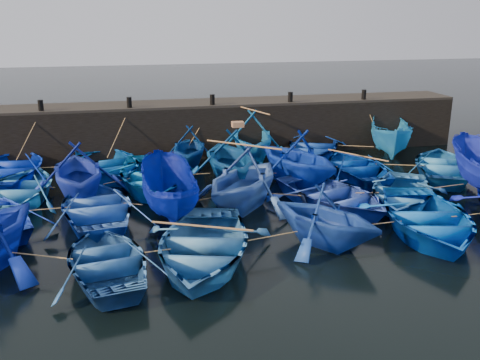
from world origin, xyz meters
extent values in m
plane|color=black|center=(0.00, 0.00, 0.00)|extent=(120.00, 120.00, 0.00)
cube|color=black|center=(0.00, 10.50, 1.25)|extent=(26.00, 2.50, 2.50)
cube|color=black|center=(0.00, 10.50, 2.56)|extent=(26.00, 2.50, 0.12)
cylinder|color=black|center=(-8.00, 9.60, 2.87)|extent=(0.24, 0.24, 0.50)
cylinder|color=black|center=(-4.00, 9.60, 2.87)|extent=(0.24, 0.24, 0.50)
cylinder|color=black|center=(0.00, 9.60, 2.87)|extent=(0.24, 0.24, 0.50)
cylinder|color=black|center=(4.00, 9.60, 2.87)|extent=(0.24, 0.24, 0.50)
cylinder|color=black|center=(8.00, 9.60, 2.87)|extent=(0.24, 0.24, 0.50)
imported|color=#001B93|center=(-9.17, 7.23, 0.60)|extent=(4.52, 6.05, 1.20)
imported|color=#0445A0|center=(-5.16, 7.15, 0.57)|extent=(5.37, 6.43, 1.15)
imported|color=navy|center=(-1.41, 7.84, 0.98)|extent=(3.88, 4.28, 1.96)
imported|color=blue|center=(1.70, 8.34, 1.24)|extent=(4.84, 5.36, 2.48)
imported|color=navy|center=(4.88, 8.47, 0.55)|extent=(5.48, 6.33, 1.10)
imported|color=blue|center=(8.70, 7.64, 0.98)|extent=(3.70, 5.42, 1.96)
imported|color=#1C62AB|center=(-8.37, 4.37, 0.54)|extent=(4.59, 5.79, 1.08)
imported|color=#152BA6|center=(-6.14, 4.25, 1.20)|extent=(4.47, 5.01, 2.39)
imported|color=#0663BA|center=(-3.30, 4.83, 0.60)|extent=(4.46, 6.03, 1.21)
imported|color=navy|center=(-0.04, 4.84, 1.23)|extent=(4.20, 4.82, 2.46)
imported|color=#082CB5|center=(2.68, 4.24, 1.22)|extent=(5.45, 5.79, 2.43)
imported|color=navy|center=(5.57, 4.69, 0.49)|extent=(3.41, 4.73, 0.97)
imported|color=#1A65B6|center=(9.36, 3.97, 0.54)|extent=(5.66, 6.29, 1.07)
imported|color=blue|center=(-5.37, 1.87, 0.53)|extent=(4.21, 5.47, 1.05)
imported|color=#000E7F|center=(-2.93, 1.58, 0.96)|extent=(2.04, 5.04, 1.92)
imported|color=blue|center=(-0.17, 1.87, 1.21)|extent=(5.98, 6.05, 2.41)
imported|color=#1F3CA0|center=(3.07, 1.19, 0.53)|extent=(5.33, 6.13, 1.06)
imported|color=blue|center=(5.72, 1.03, 0.49)|extent=(5.41, 5.81, 0.98)
imported|color=navy|center=(-4.97, -2.38, 0.46)|extent=(3.93, 4.97, 0.93)
imported|color=#2A65AD|center=(-2.31, -2.30, 0.57)|extent=(5.29, 6.38, 1.14)
imported|color=#133A95|center=(1.60, -1.84, 0.99)|extent=(4.85, 4.96, 1.98)
imported|color=#0347C0|center=(5.15, -1.74, 0.58)|extent=(5.12, 6.33, 1.16)
cube|color=#9C6A44|center=(0.26, 4.84, 2.57)|extent=(0.48, 0.35, 0.22)
cylinder|color=tan|center=(-7.17, 7.19, 0.55)|extent=(2.21, 0.12, 0.04)
cylinder|color=tan|center=(-3.29, 7.49, 0.55)|extent=(1.96, 0.72, 0.04)
cylinder|color=tan|center=(0.15, 8.09, 0.55)|extent=(1.32, 0.54, 0.04)
cylinder|color=tan|center=(3.29, 8.41, 0.55)|extent=(1.38, 0.17, 0.04)
cylinder|color=tan|center=(6.79, 8.06, 0.55)|extent=(2.04, 0.86, 0.04)
cylinder|color=tan|center=(-7.25, 4.31, 0.55)|extent=(0.44, 0.15, 0.04)
cylinder|color=tan|center=(-4.72, 4.54, 0.55)|extent=(1.06, 0.62, 0.04)
cylinder|color=tan|center=(-1.67, 4.84, 0.55)|extent=(1.46, 0.04, 0.04)
cylinder|color=tan|center=(1.32, 4.54, 0.55)|extent=(0.93, 0.63, 0.04)
cylinder|color=tan|center=(4.12, 4.47, 0.55)|extent=(1.10, 0.49, 0.04)
cylinder|color=tan|center=(7.46, 4.33, 0.55)|extent=(2.00, 0.76, 0.04)
cylinder|color=tan|center=(-7.14, 1.83, 0.55)|extent=(1.73, 0.10, 0.04)
cylinder|color=tan|center=(-4.15, 1.73, 0.55)|extent=(0.66, 0.32, 0.04)
cylinder|color=tan|center=(-1.55, 1.73, 0.55)|extent=(0.98, 0.32, 0.04)
cylinder|color=tan|center=(1.45, 1.53, 0.55)|extent=(1.45, 0.71, 0.04)
cylinder|color=tan|center=(4.39, 1.11, 0.55)|extent=(0.86, 0.20, 0.04)
cylinder|color=tan|center=(7.57, 1.16, 0.55)|extent=(1.92, 0.30, 0.04)
cylinder|color=tan|center=(-6.71, -1.99, 0.55)|extent=(1.70, 0.83, 0.04)
cylinder|color=tan|center=(-3.64, -2.34, 0.55)|extent=(0.86, 0.12, 0.04)
cylinder|color=tan|center=(-0.35, -2.07, 0.55)|extent=(2.12, 0.49, 0.04)
cylinder|color=tan|center=(3.38, -1.79, 0.55)|extent=(1.75, 0.13, 0.04)
cylinder|color=tan|center=(6.88, -1.70, 0.55)|extent=(1.65, 0.13, 0.04)
cylinder|color=tan|center=(-8.59, 8.97, 1.58)|extent=(1.22, 1.11, 2.09)
cylinder|color=tan|center=(-4.58, 8.92, 1.58)|extent=(1.21, 1.20, 2.09)
cylinder|color=tan|center=(-0.71, 9.27, 1.58)|extent=(1.45, 0.51, 2.09)
cylinder|color=tan|center=(0.85, 9.52, 1.58)|extent=(1.73, 0.08, 2.09)
cylinder|color=tan|center=(4.44, 9.59, 1.58)|extent=(0.91, 0.22, 2.08)
cylinder|color=tan|center=(8.35, 9.17, 1.58)|extent=(0.75, 0.70, 2.09)
cylinder|color=#99724C|center=(1.70, 8.34, 2.51)|extent=(1.08, 2.84, 0.06)
cylinder|color=#99724C|center=(5.57, 4.69, 1.00)|extent=(1.77, 2.49, 0.06)
cylinder|color=#99724C|center=(-0.17, 1.87, 2.44)|extent=(2.34, 1.97, 0.06)
cylinder|color=#99724C|center=(-2.31, -2.30, 1.17)|extent=(2.74, 1.32, 0.06)
camera|label=1|loc=(-4.23, -16.25, 6.97)|focal=40.00mm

